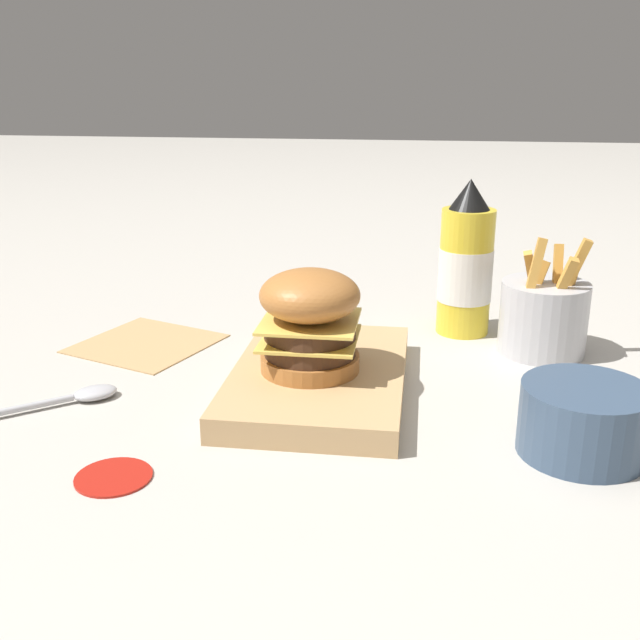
{
  "coord_description": "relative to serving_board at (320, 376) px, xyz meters",
  "views": [
    {
      "loc": [
        -0.72,
        -0.07,
        0.32
      ],
      "look_at": [
        0.0,
        0.03,
        0.08
      ],
      "focal_mm": 42.0,
      "sensor_mm": 36.0,
      "label": 1
    }
  ],
  "objects": [
    {
      "name": "ground_plane",
      "position": [
        -0.0,
        -0.03,
        -0.01
      ],
      "size": [
        6.0,
        6.0,
        0.0
      ],
      "primitive_type": "plane",
      "color": "#B7B2A8"
    },
    {
      "name": "serving_board",
      "position": [
        0.0,
        0.0,
        0.0
      ],
      "size": [
        0.28,
        0.18,
        0.03
      ],
      "color": "tan",
      "rests_on": "ground_plane"
    },
    {
      "name": "burger",
      "position": [
        -0.01,
        0.01,
        0.07
      ],
      "size": [
        0.1,
        0.1,
        0.11
      ],
      "color": "#AD6B33",
      "rests_on": "serving_board"
    },
    {
      "name": "ketchup_bottle",
      "position": [
        0.21,
        -0.16,
        0.07
      ],
      "size": [
        0.07,
        0.07,
        0.2
      ],
      "color": "yellow",
      "rests_on": "ground_plane"
    },
    {
      "name": "fries_basket",
      "position": [
        0.14,
        -0.25,
        0.03
      ],
      "size": [
        0.1,
        0.1,
        0.14
      ],
      "color": "#B7B7BC",
      "rests_on": "ground_plane"
    },
    {
      "name": "side_bowl",
      "position": [
        -0.11,
        -0.25,
        0.02
      ],
      "size": [
        0.11,
        0.11,
        0.06
      ],
      "color": "#384C66",
      "rests_on": "ground_plane"
    },
    {
      "name": "spoon",
      "position": [
        -0.07,
        0.25,
        -0.01
      ],
      "size": [
        0.13,
        0.16,
        0.01
      ],
      "rotation": [
        0.0,
        0.0,
        5.39
      ],
      "color": "#B2B2B7",
      "rests_on": "ground_plane"
    },
    {
      "name": "ketchup_puddle",
      "position": [
        -0.21,
        0.15,
        -0.01
      ],
      "size": [
        0.06,
        0.06,
        0.0
      ],
      "color": "#B21E14",
      "rests_on": "ground_plane"
    },
    {
      "name": "parchment_square",
      "position": [
        0.1,
        0.23,
        -0.01
      ],
      "size": [
        0.19,
        0.19,
        0.0
      ],
      "color": "tan",
      "rests_on": "ground_plane"
    }
  ]
}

